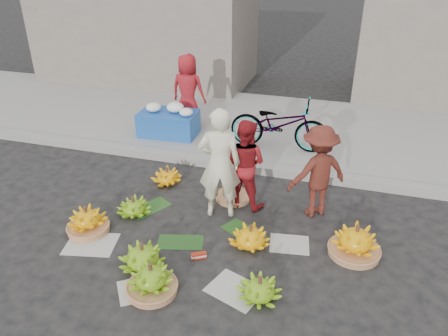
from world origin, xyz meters
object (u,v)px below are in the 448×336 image
(flower_table, at_px, (169,122))
(banana_bunch_4, at_px, (250,237))
(bicycle, at_px, (279,124))
(vendor_cream, at_px, (220,164))
(banana_bunch_0, at_px, (87,221))

(flower_table, bearing_deg, banana_bunch_4, -53.57)
(banana_bunch_4, height_order, bicycle, bicycle)
(vendor_cream, bearing_deg, banana_bunch_0, 14.30)
(vendor_cream, xyz_separation_m, flower_table, (-1.87, 2.44, -0.47))
(bicycle, bearing_deg, banana_bunch_0, 146.52)
(banana_bunch_0, xyz_separation_m, banana_bunch_4, (2.38, 0.33, -0.02))
(banana_bunch_0, distance_m, banana_bunch_4, 2.40)
(flower_table, bearing_deg, bicycle, -3.09)
(vendor_cream, bearing_deg, banana_bunch_4, 118.17)
(banana_bunch_0, xyz_separation_m, bicycle, (2.20, 3.42, 0.45))
(banana_bunch_0, bearing_deg, banana_bunch_4, 7.85)
(bicycle, bearing_deg, banana_bunch_4, -177.47)
(banana_bunch_4, bearing_deg, vendor_cream, 134.07)
(banana_bunch_4, bearing_deg, flower_table, 129.06)
(banana_bunch_0, height_order, flower_table, flower_table)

